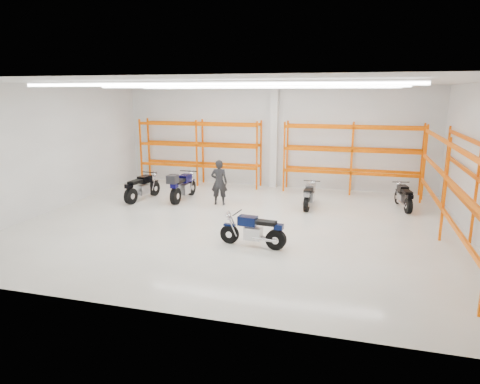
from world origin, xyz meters
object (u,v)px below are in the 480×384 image
(motorcycle_main, at_px, (255,232))
(motorcycle_back_a, at_px, (141,188))
(motorcycle_back_d, at_px, (404,198))
(standing_man, at_px, (219,182))
(motorcycle_back_b, at_px, (182,187))
(motorcycle_back_c, at_px, (309,196))
(structural_column, at_px, (274,137))

(motorcycle_main, relative_size, motorcycle_back_a, 0.91)
(motorcycle_main, bearing_deg, motorcycle_back_d, 50.81)
(motorcycle_main, relative_size, standing_man, 1.12)
(motorcycle_back_b, height_order, standing_man, standing_man)
(motorcycle_back_a, xyz_separation_m, motorcycle_back_c, (6.57, 0.68, -0.06))
(motorcycle_main, xyz_separation_m, standing_man, (-2.42, 4.14, 0.42))
(motorcycle_back_b, height_order, structural_column, structural_column)
(motorcycle_back_c, distance_m, structural_column, 4.15)
(motorcycle_back_c, distance_m, motorcycle_back_d, 3.46)
(motorcycle_back_d, bearing_deg, motorcycle_back_b, -172.92)
(motorcycle_back_c, height_order, standing_man, standing_man)
(motorcycle_back_b, bearing_deg, motorcycle_main, -46.70)
(structural_column, bearing_deg, motorcycle_back_c, -57.87)
(motorcycle_back_a, distance_m, motorcycle_back_b, 1.62)
(motorcycle_back_a, xyz_separation_m, standing_man, (3.19, 0.21, 0.38))
(motorcycle_back_d, xyz_separation_m, standing_man, (-6.75, -1.18, 0.43))
(motorcycle_back_c, bearing_deg, motorcycle_back_b, -176.23)
(motorcycle_back_a, bearing_deg, standing_man, 3.82)
(motorcycle_back_d, relative_size, standing_man, 1.08)
(motorcycle_main, relative_size, motorcycle_back_d, 1.04)
(motorcycle_main, height_order, standing_man, standing_man)
(motorcycle_main, bearing_deg, standing_man, 120.29)
(motorcycle_back_c, relative_size, standing_man, 1.09)
(motorcycle_main, bearing_deg, structural_column, 97.56)
(motorcycle_main, distance_m, motorcycle_back_a, 6.85)
(motorcycle_back_b, height_order, motorcycle_back_d, motorcycle_back_b)
(motorcycle_back_d, distance_m, standing_man, 6.87)
(standing_man, relative_size, structural_column, 0.38)
(standing_man, distance_m, structural_column, 4.13)
(motorcycle_back_a, bearing_deg, motorcycle_back_c, 5.94)
(motorcycle_back_a, relative_size, motorcycle_back_b, 0.92)
(motorcycle_back_d, distance_m, structural_column, 6.18)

